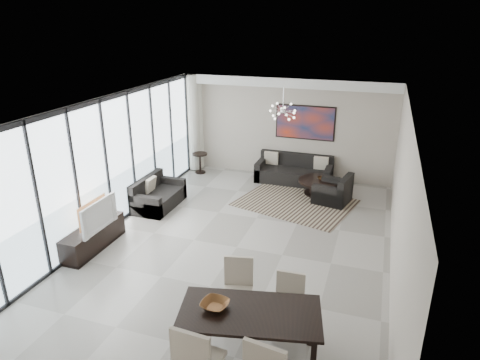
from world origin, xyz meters
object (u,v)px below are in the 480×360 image
at_px(coffee_table, 319,186).
at_px(tv_console, 93,237).
at_px(sofa_main, 294,173).
at_px(dining_table, 250,317).
at_px(television, 95,215).

relative_size(coffee_table, tv_console, 0.70).
relative_size(coffee_table, sofa_main, 0.53).
height_order(sofa_main, dining_table, dining_table).
distance_m(tv_console, television, 0.58).
bearing_deg(television, dining_table, -115.41).
xyz_separation_m(coffee_table, tv_console, (-3.91, -4.33, 0.03)).
xyz_separation_m(sofa_main, dining_table, (0.83, -6.89, 0.44)).
bearing_deg(dining_table, coffee_table, 90.11).
bearing_deg(television, sofa_main, -29.63).
bearing_deg(sofa_main, dining_table, -83.12).
xyz_separation_m(sofa_main, television, (-2.93, -5.07, 0.54)).
relative_size(television, dining_table, 0.51).
xyz_separation_m(coffee_table, dining_table, (0.01, -6.21, 0.48)).
relative_size(tv_console, television, 1.52).
distance_m(television, dining_table, 4.18).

